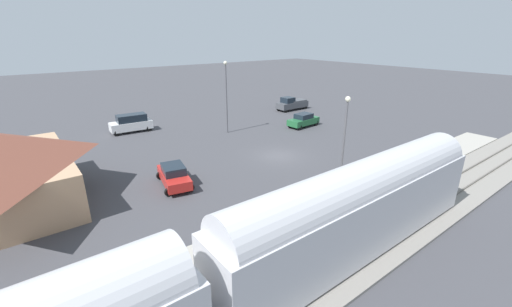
% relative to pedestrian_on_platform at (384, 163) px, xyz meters
% --- Properties ---
extents(ground_plane, '(200.00, 200.00, 0.00)m').
position_rel_pedestrian_on_platform_xyz_m(ground_plane, '(9.33, 3.62, -1.28)').
color(ground_plane, '#424247').
extents(railway_track, '(4.80, 70.00, 0.30)m').
position_rel_pedestrian_on_platform_xyz_m(railway_track, '(-4.67, 3.62, -1.19)').
color(railway_track, gray).
rests_on(railway_track, ground).
extents(platform, '(3.20, 46.00, 0.30)m').
position_rel_pedestrian_on_platform_xyz_m(platform, '(-0.67, 3.62, -1.13)').
color(platform, '#A8A399').
rests_on(platform, ground).
extents(pedestrian_on_platform, '(0.36, 0.36, 1.71)m').
position_rel_pedestrian_on_platform_xyz_m(pedestrian_on_platform, '(0.00, 0.00, 0.00)').
color(pedestrian_on_platform, '#333338').
rests_on(pedestrian_on_platform, platform).
extents(pickup_charcoal, '(2.00, 5.41, 2.14)m').
position_rel_pedestrian_on_platform_xyz_m(pickup_charcoal, '(23.95, -11.98, -0.25)').
color(pickup_charcoal, '#47494F').
rests_on(pickup_charcoal, ground).
extents(suv_white, '(2.30, 5.03, 2.22)m').
position_rel_pedestrian_on_platform_xyz_m(suv_white, '(26.86, 12.51, -0.13)').
color(suv_white, white).
rests_on(suv_white, ground).
extents(sedan_green, '(2.21, 4.64, 1.74)m').
position_rel_pedestrian_on_platform_xyz_m(sedan_green, '(15.66, -6.25, -0.40)').
color(sedan_green, '#236638').
rests_on(sedan_green, ground).
extents(sedan_red, '(4.78, 2.92, 1.74)m').
position_rel_pedestrian_on_platform_xyz_m(sedan_red, '(9.29, 14.77, -0.40)').
color(sedan_red, red).
rests_on(sedan_red, ground).
extents(light_pole_near_platform, '(0.44, 0.44, 6.93)m').
position_rel_pedestrian_on_platform_xyz_m(light_pole_near_platform, '(2.13, 2.94, 3.15)').
color(light_pole_near_platform, '#515156').
rests_on(light_pole_near_platform, ground).
extents(light_pole_lot_center, '(0.44, 0.44, 8.58)m').
position_rel_pedestrian_on_platform_xyz_m(light_pole_lot_center, '(19.41, 3.20, 4.04)').
color(light_pole_lot_center, '#515156').
rests_on(light_pole_lot_center, ground).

